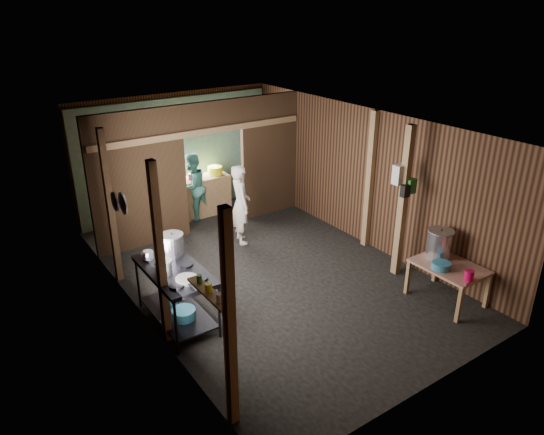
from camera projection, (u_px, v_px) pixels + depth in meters
floor at (266, 272)px, 8.81m from camera, size 4.50×7.00×0.00m
ceiling at (265, 124)px, 7.78m from camera, size 4.50×7.00×0.00m
wall_back at (176, 153)px, 10.94m from camera, size 4.50×0.00×2.60m
wall_front at (439, 297)px, 5.65m from camera, size 4.50×0.00×2.60m
wall_left at (133, 236)px, 7.13m from camera, size 0.00×7.00×2.60m
wall_right at (365, 177)px, 9.46m from camera, size 0.00×7.00×2.60m
partition_left at (139, 181)px, 9.27m from camera, size 1.85×0.10×2.60m
partition_right at (269, 156)px, 10.78m from camera, size 1.35×0.10×2.60m
partition_header at (212, 117)px, 9.69m from camera, size 1.30×0.10×0.60m
turquoise_panel at (177, 156)px, 10.92m from camera, size 4.40×0.06×2.50m
back_counter at (202, 196)px, 11.03m from camera, size 1.20×0.50×0.85m
wall_clock at (186, 125)px, 10.76m from camera, size 0.20×0.03×0.20m
post_left_a at (229, 323)px, 5.19m from camera, size 0.10×0.12×2.60m
post_left_b at (160, 256)px, 6.56m from camera, size 0.10×0.12×2.60m
post_left_c at (110, 208)px, 8.07m from camera, size 0.10×0.12×2.60m
post_right at (370, 181)px, 9.28m from camera, size 0.10×0.12×2.60m
post_free at (403, 203)px, 8.27m from camera, size 0.12×0.12×2.60m
cross_beam at (202, 132)px, 9.62m from camera, size 4.40×0.12×0.12m
pan_lid_big at (123, 203)px, 7.31m from camera, size 0.03×0.34×0.34m
pan_lid_small at (115, 201)px, 7.65m from camera, size 0.03×0.30×0.30m
wall_shelf at (209, 293)px, 5.55m from camera, size 0.14×0.80×0.03m
jar_white at (220, 298)px, 5.33m from camera, size 0.07×0.07×0.10m
jar_yellow at (208, 288)px, 5.52m from camera, size 0.08×0.08×0.10m
jar_green at (199, 279)px, 5.69m from camera, size 0.06×0.06×0.10m
bag_white at (400, 174)px, 8.12m from camera, size 0.22×0.15×0.32m
bag_green at (411, 186)px, 8.14m from camera, size 0.16×0.12×0.24m
bag_black at (405, 191)px, 8.08m from camera, size 0.14×0.10×0.20m
gas_range at (177, 296)px, 7.28m from camera, size 0.76×1.49×0.88m
prep_table at (447, 283)px, 7.86m from camera, size 0.76×1.05×0.62m
stove_pot_large at (172, 245)px, 7.45m from camera, size 0.42×0.42×0.35m
stove_pot_med at (163, 268)px, 6.95m from camera, size 0.28×0.28×0.22m
stove_saucepan at (148, 254)px, 7.41m from camera, size 0.17×0.17×0.10m
frying_pan at (187, 279)px, 6.79m from camera, size 0.36×0.55×0.07m
blue_tub_front at (184, 314)px, 7.20m from camera, size 0.35×0.35×0.14m
blue_tub_back at (170, 299)px, 7.57m from camera, size 0.30×0.30×0.12m
stock_pot at (439, 244)px, 7.92m from camera, size 0.44×0.44×0.48m
wash_basin at (441, 266)px, 7.62m from camera, size 0.36×0.36×0.11m
pink_bucket at (469, 276)px, 7.29m from camera, size 0.17×0.17×0.16m
knife at (470, 281)px, 7.29m from camera, size 0.30×0.08×0.01m
yellow_tub at (215, 170)px, 11.01m from camera, size 0.32×0.32×0.18m
red_cup at (191, 176)px, 10.71m from camera, size 0.11×0.11×0.13m
cook at (241, 204)px, 9.62m from camera, size 0.51×0.65×1.56m
worker_back at (192, 187)px, 10.67m from camera, size 0.86×0.77×1.45m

